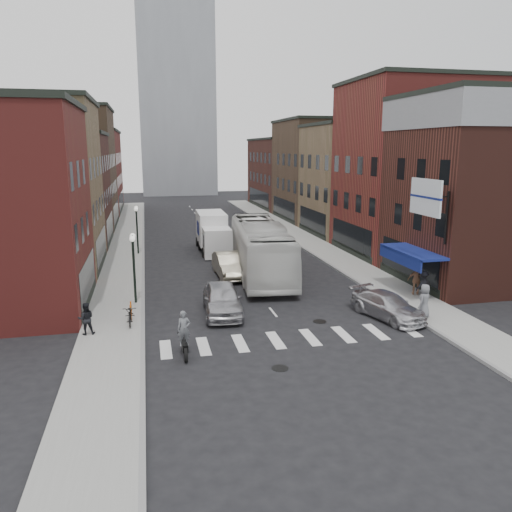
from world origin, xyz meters
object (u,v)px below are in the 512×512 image
at_px(sedan_left_far, 229,265).
at_px(ped_right_b, 417,280).
at_px(box_truck, 213,233).
at_px(motorcycle_rider, 184,335).
at_px(ped_right_a, 423,285).
at_px(ped_right_c, 425,301).
at_px(sedan_left_near, 222,299).
at_px(billboard_sign, 427,198).
at_px(bike_rack, 131,310).
at_px(streetlamp_far, 137,221).
at_px(streetlamp_near, 133,255).
at_px(ped_left_solo, 86,319).
at_px(parked_bicycle, 130,314).
at_px(transit_bus, 260,248).
at_px(curb_car, 388,306).

distance_m(sedan_left_far, ped_right_b, 12.55).
bearing_deg(box_truck, motorcycle_rider, -99.52).
relative_size(ped_right_a, ped_right_c, 0.94).
bearing_deg(sedan_left_near, billboard_sign, -0.14).
xyz_separation_m(box_truck, sedan_left_far, (-0.04, -8.88, -0.80)).
distance_m(bike_rack, sedan_left_near, 4.84).
relative_size(motorcycle_rider, sedan_left_near, 0.41).
distance_m(streetlamp_far, box_truck, 6.50).
bearing_deg(streetlamp_near, streetlamp_far, 90.00).
relative_size(billboard_sign, ped_left_solo, 2.37).
bearing_deg(streetlamp_far, parked_bicycle, -90.65).
bearing_deg(motorcycle_rider, transit_bus, 63.05).
bearing_deg(sedan_left_far, ped_right_a, -39.71).
xyz_separation_m(ped_right_a, ped_right_b, (0.07, 0.86, 0.05)).
relative_size(billboard_sign, motorcycle_rider, 1.80).
height_order(motorcycle_rider, ped_right_a, motorcycle_rider).
bearing_deg(curb_car, ped_right_c, -38.75).
relative_size(sedan_left_far, ped_left_solo, 3.27).
height_order(sedan_left_near, curb_car, sedan_left_near).
xyz_separation_m(sedan_left_near, sedan_left_far, (1.71, 7.88, -0.01)).
bearing_deg(parked_bicycle, ped_right_c, -8.90).
height_order(streetlamp_near, parked_bicycle, streetlamp_near).
height_order(streetlamp_far, ped_right_a, streetlamp_far).
distance_m(sedan_left_far, ped_right_a, 13.02).
bearing_deg(ped_right_b, transit_bus, -19.28).
bearing_deg(ped_left_solo, ped_right_c, 170.88).
relative_size(streetlamp_near, sedan_left_near, 0.83).
bearing_deg(curb_car, parked_bicycle, 157.21).
height_order(streetlamp_far, ped_right_c, streetlamp_far).
xyz_separation_m(sedan_left_near, parked_bicycle, (-4.83, -0.96, -0.20)).
relative_size(bike_rack, parked_bicycle, 0.43).
bearing_deg(curb_car, transit_bus, 97.07).
height_order(bike_rack, ped_right_b, ped_right_b).
height_order(streetlamp_far, sedan_left_far, streetlamp_far).
distance_m(bike_rack, sedan_left_far, 10.28).
height_order(sedan_left_far, parked_bicycle, sedan_left_far).
bearing_deg(billboard_sign, ped_left_solo, -176.31).
relative_size(streetlamp_near, box_truck, 0.54).
bearing_deg(parked_bicycle, ped_left_solo, -152.38).
height_order(streetlamp_near, box_truck, streetlamp_near).
bearing_deg(bike_rack, motorcycle_rider, -65.60).
distance_m(streetlamp_near, streetlamp_far, 14.00).
distance_m(ped_left_solo, ped_right_b, 18.98).
relative_size(bike_rack, sedan_left_far, 0.16).
xyz_separation_m(curb_car, ped_right_b, (3.50, 3.19, 0.37)).
bearing_deg(sedan_left_far, streetlamp_far, 124.62).
distance_m(bike_rack, ped_right_b, 16.81).
distance_m(streetlamp_near, ped_right_a, 16.88).
bearing_deg(transit_bus, ped_right_a, -40.27).
relative_size(sedan_left_near, curb_car, 1.08).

